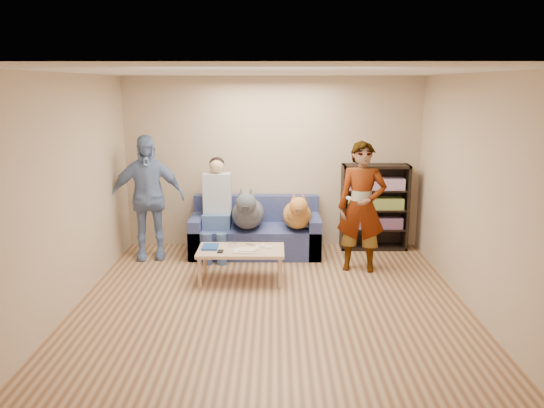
{
  "coord_description": "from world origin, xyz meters",
  "views": [
    {
      "loc": [
        0.05,
        -5.53,
        2.48
      ],
      "look_at": [
        0.0,
        1.2,
        0.95
      ],
      "focal_mm": 35.0,
      "sensor_mm": 36.0,
      "label": 1
    }
  ],
  "objects_px": {
    "person_standing_left": "(147,197)",
    "camera_silver": "(232,244)",
    "bookshelf": "(374,205)",
    "dog_tan": "(297,214)",
    "person_seated": "(217,204)",
    "sofa": "(256,234)",
    "dog_gray": "(248,212)",
    "notebook_blue": "(210,247)",
    "person_standing_right": "(362,207)",
    "coffee_table": "(241,252)"
  },
  "relations": [
    {
      "from": "camera_silver",
      "to": "sofa",
      "type": "bearing_deg",
      "value": 75.76
    },
    {
      "from": "person_standing_right",
      "to": "person_standing_left",
      "type": "bearing_deg",
      "value": -179.03
    },
    {
      "from": "camera_silver",
      "to": "coffee_table",
      "type": "height_order",
      "value": "camera_silver"
    },
    {
      "from": "person_standing_right",
      "to": "bookshelf",
      "type": "height_order",
      "value": "person_standing_right"
    },
    {
      "from": "camera_silver",
      "to": "bookshelf",
      "type": "height_order",
      "value": "bookshelf"
    },
    {
      "from": "person_seated",
      "to": "coffee_table",
      "type": "relative_size",
      "value": 1.34
    },
    {
      "from": "dog_tan",
      "to": "person_seated",
      "type": "bearing_deg",
      "value": 177.54
    },
    {
      "from": "person_standing_right",
      "to": "camera_silver",
      "type": "height_order",
      "value": "person_standing_right"
    },
    {
      "from": "person_standing_right",
      "to": "camera_silver",
      "type": "relative_size",
      "value": 15.93
    },
    {
      "from": "person_seated",
      "to": "coffee_table",
      "type": "distance_m",
      "value": 1.19
    },
    {
      "from": "person_standing_right",
      "to": "person_seated",
      "type": "relative_size",
      "value": 1.19
    },
    {
      "from": "person_seated",
      "to": "coffee_table",
      "type": "bearing_deg",
      "value": -68.22
    },
    {
      "from": "camera_silver",
      "to": "dog_gray",
      "type": "distance_m",
      "value": 0.9
    },
    {
      "from": "dog_tan",
      "to": "bookshelf",
      "type": "relative_size",
      "value": 0.9
    },
    {
      "from": "person_standing_right",
      "to": "coffee_table",
      "type": "xyz_separation_m",
      "value": [
        -1.59,
        -0.42,
        -0.5
      ]
    },
    {
      "from": "person_standing_right",
      "to": "bookshelf",
      "type": "relative_size",
      "value": 1.35
    },
    {
      "from": "person_seated",
      "to": "dog_tan",
      "type": "height_order",
      "value": "person_seated"
    },
    {
      "from": "coffee_table",
      "to": "person_standing_right",
      "type": "bearing_deg",
      "value": 14.75
    },
    {
      "from": "person_standing_left",
      "to": "camera_silver",
      "type": "relative_size",
      "value": 16.3
    },
    {
      "from": "dog_tan",
      "to": "person_standing_left",
      "type": "bearing_deg",
      "value": -178.06
    },
    {
      "from": "person_standing_left",
      "to": "dog_tan",
      "type": "relative_size",
      "value": 1.53
    },
    {
      "from": "bookshelf",
      "to": "sofa",
      "type": "bearing_deg",
      "value": -172.6
    },
    {
      "from": "notebook_blue",
      "to": "dog_tan",
      "type": "height_order",
      "value": "dog_tan"
    },
    {
      "from": "person_seated",
      "to": "camera_silver",
      "type": "bearing_deg",
      "value": -72.2
    },
    {
      "from": "person_standing_left",
      "to": "person_seated",
      "type": "xyz_separation_m",
      "value": [
        0.98,
        0.12,
        -0.12
      ]
    },
    {
      "from": "person_seated",
      "to": "dog_tan",
      "type": "distance_m",
      "value": 1.18
    },
    {
      "from": "dog_tan",
      "to": "notebook_blue",
      "type": "bearing_deg",
      "value": -141.01
    },
    {
      "from": "dog_gray",
      "to": "person_seated",
      "type": "bearing_deg",
      "value": 172.49
    },
    {
      "from": "bookshelf",
      "to": "dog_tan",
      "type": "bearing_deg",
      "value": -160.91
    },
    {
      "from": "coffee_table",
      "to": "camera_silver",
      "type": "bearing_deg",
      "value": 135.0
    },
    {
      "from": "sofa",
      "to": "bookshelf",
      "type": "bearing_deg",
      "value": 7.4
    },
    {
      "from": "sofa",
      "to": "dog_tan",
      "type": "bearing_deg",
      "value": -16.12
    },
    {
      "from": "notebook_blue",
      "to": "dog_gray",
      "type": "xyz_separation_m",
      "value": [
        0.44,
        0.93,
        0.24
      ]
    },
    {
      "from": "notebook_blue",
      "to": "coffee_table",
      "type": "xyz_separation_m",
      "value": [
        0.4,
        -0.05,
        -0.06
      ]
    },
    {
      "from": "person_seated",
      "to": "coffee_table",
      "type": "height_order",
      "value": "person_seated"
    },
    {
      "from": "camera_silver",
      "to": "sofa",
      "type": "height_order",
      "value": "sofa"
    },
    {
      "from": "camera_silver",
      "to": "person_seated",
      "type": "relative_size",
      "value": 0.07
    },
    {
      "from": "person_seated",
      "to": "bookshelf",
      "type": "xyz_separation_m",
      "value": [
        2.36,
        0.36,
        -0.09
      ]
    },
    {
      "from": "sofa",
      "to": "dog_gray",
      "type": "xyz_separation_m",
      "value": [
        -0.11,
        -0.19,
        0.39
      ]
    },
    {
      "from": "notebook_blue",
      "to": "coffee_table",
      "type": "height_order",
      "value": "notebook_blue"
    },
    {
      "from": "person_standing_left",
      "to": "dog_gray",
      "type": "bearing_deg",
      "value": -8.6
    },
    {
      "from": "sofa",
      "to": "dog_gray",
      "type": "bearing_deg",
      "value": -119.74
    },
    {
      "from": "notebook_blue",
      "to": "person_seated",
      "type": "xyz_separation_m",
      "value": [
        -0.01,
        0.99,
        0.34
      ]
    },
    {
      "from": "camera_silver",
      "to": "dog_tan",
      "type": "height_order",
      "value": "dog_tan"
    },
    {
      "from": "sofa",
      "to": "person_seated",
      "type": "bearing_deg",
      "value": -167.24
    },
    {
      "from": "sofa",
      "to": "bookshelf",
      "type": "distance_m",
      "value": 1.86
    },
    {
      "from": "person_seated",
      "to": "dog_tan",
      "type": "bearing_deg",
      "value": -2.46
    },
    {
      "from": "person_standing_right",
      "to": "notebook_blue",
      "type": "distance_m",
      "value": 2.07
    },
    {
      "from": "person_standing_right",
      "to": "person_standing_left",
      "type": "distance_m",
      "value": 3.02
    },
    {
      "from": "notebook_blue",
      "to": "person_seated",
      "type": "bearing_deg",
      "value": 90.84
    }
  ]
}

